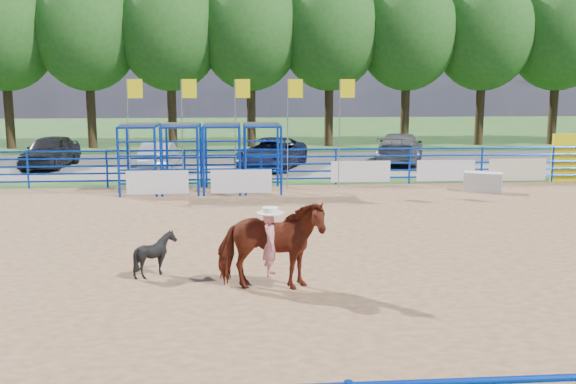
{
  "coord_description": "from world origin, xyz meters",
  "views": [
    {
      "loc": [
        -0.95,
        -15.21,
        4.09
      ],
      "look_at": [
        0.35,
        1.0,
        1.3
      ],
      "focal_mm": 40.0,
      "sensor_mm": 36.0,
      "label": 1
    }
  ],
  "objects_px": {
    "car_a": "(50,151)",
    "car_c": "(272,153)",
    "calf": "(155,254)",
    "car_d": "(400,148)",
    "announcer_table": "(483,182)",
    "car_b": "(160,155)",
    "horse_and_rider": "(271,243)"
  },
  "relations": [
    {
      "from": "car_a",
      "to": "horse_and_rider",
      "type": "bearing_deg",
      "value": -59.35
    },
    {
      "from": "calf",
      "to": "car_a",
      "type": "relative_size",
      "value": 0.21
    },
    {
      "from": "car_c",
      "to": "announcer_table",
      "type": "bearing_deg",
      "value": -24.33
    },
    {
      "from": "horse_and_rider",
      "to": "car_b",
      "type": "xyz_separation_m",
      "value": [
        -4.31,
        18.51,
        -0.31
      ]
    },
    {
      "from": "car_b",
      "to": "car_a",
      "type": "bearing_deg",
      "value": -7.09
    },
    {
      "from": "calf",
      "to": "car_d",
      "type": "relative_size",
      "value": 0.18
    },
    {
      "from": "car_a",
      "to": "car_d",
      "type": "xyz_separation_m",
      "value": [
        17.25,
        0.11,
        -0.0
      ]
    },
    {
      "from": "horse_and_rider",
      "to": "car_c",
      "type": "relative_size",
      "value": 0.44
    },
    {
      "from": "horse_and_rider",
      "to": "car_d",
      "type": "xyz_separation_m",
      "value": [
        7.61,
        19.59,
        -0.19
      ]
    },
    {
      "from": "calf",
      "to": "car_d",
      "type": "xyz_separation_m",
      "value": [
        10.01,
        18.44,
        0.29
      ]
    },
    {
      "from": "announcer_table",
      "to": "car_c",
      "type": "distance_m",
      "value": 10.55
    },
    {
      "from": "car_a",
      "to": "calf",
      "type": "bearing_deg",
      "value": -64.1
    },
    {
      "from": "horse_and_rider",
      "to": "car_b",
      "type": "distance_m",
      "value": 19.01
    },
    {
      "from": "horse_and_rider",
      "to": "announcer_table",
      "type": "bearing_deg",
      "value": 51.72
    },
    {
      "from": "announcer_table",
      "to": "car_a",
      "type": "relative_size",
      "value": 0.3
    },
    {
      "from": "calf",
      "to": "car_b",
      "type": "height_order",
      "value": "car_b"
    },
    {
      "from": "car_a",
      "to": "car_d",
      "type": "bearing_deg",
      "value": 4.69
    },
    {
      "from": "car_b",
      "to": "car_d",
      "type": "xyz_separation_m",
      "value": [
        11.92,
        1.08,
        0.13
      ]
    },
    {
      "from": "announcer_table",
      "to": "car_b",
      "type": "height_order",
      "value": "car_b"
    },
    {
      "from": "announcer_table",
      "to": "car_d",
      "type": "height_order",
      "value": "car_d"
    },
    {
      "from": "announcer_table",
      "to": "calf",
      "type": "xyz_separation_m",
      "value": [
        -10.96,
        -9.7,
        0.1
      ]
    },
    {
      "from": "calf",
      "to": "car_a",
      "type": "height_order",
      "value": "car_a"
    },
    {
      "from": "announcer_table",
      "to": "horse_and_rider",
      "type": "xyz_separation_m",
      "value": [
        -8.56,
        -10.85,
        0.58
      ]
    },
    {
      "from": "horse_and_rider",
      "to": "car_a",
      "type": "distance_m",
      "value": 21.74
    },
    {
      "from": "car_a",
      "to": "car_c",
      "type": "height_order",
      "value": "car_a"
    },
    {
      "from": "calf",
      "to": "car_a",
      "type": "distance_m",
      "value": 19.71
    },
    {
      "from": "announcer_table",
      "to": "car_d",
      "type": "xyz_separation_m",
      "value": [
        -0.95,
        8.74,
        0.4
      ]
    },
    {
      "from": "calf",
      "to": "car_c",
      "type": "distance_m",
      "value": 17.41
    },
    {
      "from": "car_a",
      "to": "car_c",
      "type": "relative_size",
      "value": 0.87
    },
    {
      "from": "announcer_table",
      "to": "calf",
      "type": "bearing_deg",
      "value": -138.49
    },
    {
      "from": "calf",
      "to": "car_b",
      "type": "distance_m",
      "value": 17.46
    },
    {
      "from": "announcer_table",
      "to": "car_b",
      "type": "distance_m",
      "value": 14.98
    }
  ]
}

